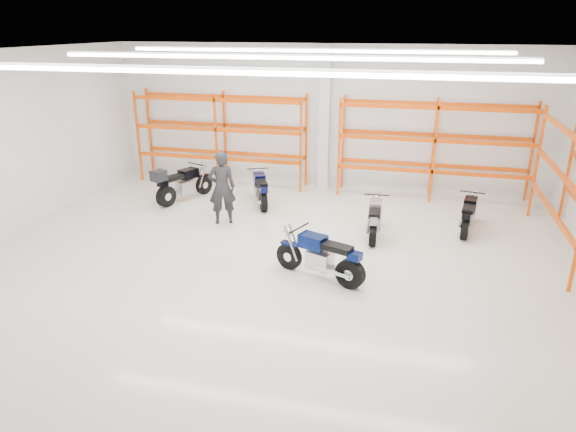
% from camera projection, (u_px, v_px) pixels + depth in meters
% --- Properties ---
extents(ground, '(14.00, 14.00, 0.00)m').
position_uv_depth(ground, '(276.00, 260.00, 11.69)').
color(ground, beige).
rests_on(ground, ground).
extents(room_shell, '(14.02, 12.02, 4.51)m').
position_uv_depth(room_shell, '(275.00, 115.00, 10.56)').
color(room_shell, white).
rests_on(room_shell, ground).
extents(motorcycle_main, '(2.03, 1.00, 1.04)m').
position_uv_depth(motorcycle_main, '(323.00, 258.00, 10.63)').
color(motorcycle_main, black).
rests_on(motorcycle_main, ground).
extents(motorcycle_back_a, '(1.15, 2.11, 1.14)m').
position_uv_depth(motorcycle_back_a, '(180.00, 184.00, 15.33)').
color(motorcycle_back_a, black).
rests_on(motorcycle_back_a, ground).
extents(motorcycle_back_b, '(0.99, 1.85, 0.97)m').
position_uv_depth(motorcycle_back_b, '(260.00, 190.00, 15.13)').
color(motorcycle_back_b, black).
rests_on(motorcycle_back_b, ground).
extents(motorcycle_back_c, '(0.64, 1.92, 0.94)m').
position_uv_depth(motorcycle_back_c, '(374.00, 220.00, 12.83)').
color(motorcycle_back_c, black).
rests_on(motorcycle_back_c, ground).
extents(motorcycle_back_d, '(0.69, 1.87, 0.92)m').
position_uv_depth(motorcycle_back_d, '(468.00, 216.00, 13.15)').
color(motorcycle_back_d, black).
rests_on(motorcycle_back_d, ground).
extents(standing_man, '(0.85, 0.74, 1.97)m').
position_uv_depth(standing_man, '(222.00, 188.00, 13.53)').
color(standing_man, black).
rests_on(standing_man, ground).
extents(structural_column, '(0.32, 0.32, 4.50)m').
position_uv_depth(structural_column, '(325.00, 118.00, 16.18)').
color(structural_column, white).
rests_on(structural_column, ground).
extents(pallet_racking_back_left, '(5.67, 0.87, 3.00)m').
position_uv_depth(pallet_racking_back_left, '(220.00, 130.00, 16.82)').
color(pallet_racking_back_left, '#DD4D12').
rests_on(pallet_racking_back_left, ground).
extents(pallet_racking_back_right, '(5.67, 0.87, 3.00)m').
position_uv_depth(pallet_racking_back_right, '(435.00, 141.00, 15.26)').
color(pallet_racking_back_right, '#DD4D12').
rests_on(pallet_racking_back_right, ground).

